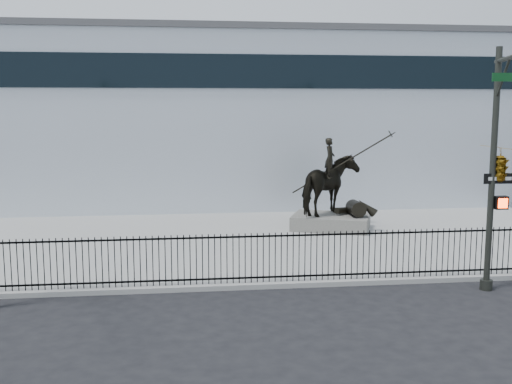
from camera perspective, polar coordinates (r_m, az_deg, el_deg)
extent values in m
plane|color=black|center=(16.86, -0.52, -10.34)|extent=(120.00, 120.00, 0.00)
cube|color=#9A9A97|center=(23.56, -2.42, -4.78)|extent=(30.00, 12.00, 0.15)
cube|color=silver|center=(35.94, -4.09, 6.80)|extent=(44.00, 14.00, 9.00)
cube|color=black|center=(17.96, -0.97, -8.17)|extent=(22.00, 0.05, 0.05)
cube|color=black|center=(17.64, -0.98, -4.27)|extent=(22.00, 0.05, 0.05)
cube|color=black|center=(17.80, -0.97, -6.32)|extent=(22.00, 0.03, 1.50)
cube|color=#54514D|center=(25.82, 7.15, -2.84)|extent=(3.77, 3.21, 0.60)
imported|color=black|center=(25.56, 7.22, 0.61)|extent=(2.93, 3.14, 2.54)
imported|color=black|center=(25.45, 7.04, 3.21)|extent=(0.61, 0.73, 1.72)
cylinder|color=black|center=(25.42, 8.03, 2.59)|extent=(3.82, 1.56, 2.58)
cylinder|color=#272924|center=(19.05, 21.06, -8.24)|extent=(0.36, 0.36, 0.30)
cylinder|color=#272924|center=(18.42, 21.60, 1.82)|extent=(0.18, 0.18, 7.00)
imported|color=#AF7A13|center=(18.50, 22.23, 2.44)|extent=(0.53, 2.48, 1.00)
cube|color=#0C3F19|center=(17.11, 22.91, 10.04)|extent=(0.90, 0.03, 0.22)
cube|color=black|center=(18.62, 22.28, -0.95)|extent=(0.38, 0.22, 0.38)
cube|color=#FF2D05|center=(18.52, 22.46, -1.00)|extent=(0.28, 0.02, 0.28)
cube|color=black|center=(18.49, 22.18, 1.19)|extent=(0.95, 0.03, 0.30)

